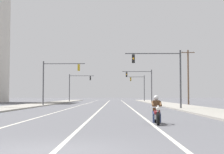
# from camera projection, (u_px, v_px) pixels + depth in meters

# --- Properties ---
(ground_plane) EXTENTS (400.00, 400.00, 0.00)m
(ground_plane) POSITION_uv_depth(u_px,v_px,m) (46.00, 152.00, 8.86)
(ground_plane) COLOR #5B5B60
(lane_stripe_center) EXTENTS (0.16, 100.00, 0.01)m
(lane_stripe_center) POSITION_uv_depth(u_px,v_px,m) (105.00, 105.00, 53.79)
(lane_stripe_center) COLOR beige
(lane_stripe_center) RESTS_ON ground
(lane_stripe_left) EXTENTS (0.16, 100.00, 0.01)m
(lane_stripe_left) POSITION_uv_depth(u_px,v_px,m) (83.00, 105.00, 53.82)
(lane_stripe_left) COLOR beige
(lane_stripe_left) RESTS_ON ground
(lane_stripe_right) EXTENTS (0.16, 100.00, 0.01)m
(lane_stripe_right) POSITION_uv_depth(u_px,v_px,m) (127.00, 105.00, 53.76)
(lane_stripe_right) COLOR beige
(lane_stripe_right) RESTS_ON ground
(sidewalk_kerb_right) EXTENTS (4.40, 110.00, 0.14)m
(sidewalk_kerb_right) POSITION_uv_depth(u_px,v_px,m) (173.00, 105.00, 48.72)
(sidewalk_kerb_right) COLOR #9E998E
(sidewalk_kerb_right) RESTS_ON ground
(sidewalk_kerb_left) EXTENTS (4.40, 110.00, 0.14)m
(sidewalk_kerb_left) POSITION_uv_depth(u_px,v_px,m) (32.00, 105.00, 48.89)
(sidewalk_kerb_left) COLOR #9E998E
(sidewalk_kerb_left) RESTS_ON ground
(motorcycle_with_rider) EXTENTS (0.70, 2.19, 1.46)m
(motorcycle_with_rider) POSITION_uv_depth(u_px,v_px,m) (157.00, 112.00, 17.46)
(motorcycle_with_rider) COLOR black
(motorcycle_with_rider) RESTS_ON ground
(traffic_signal_near_right) EXTENTS (5.88, 0.37, 6.20)m
(traffic_signal_near_right) POSITION_uv_depth(u_px,v_px,m) (164.00, 70.00, 36.07)
(traffic_signal_near_right) COLOR #47474C
(traffic_signal_near_right) RESTS_ON ground
(traffic_signal_near_left) EXTENTS (5.88, 0.37, 6.20)m
(traffic_signal_near_left) POSITION_uv_depth(u_px,v_px,m) (56.00, 76.00, 47.65)
(traffic_signal_near_left) COLOR #47474C
(traffic_signal_near_left) RESTS_ON ground
(traffic_signal_mid_right) EXTENTS (5.48, 0.37, 6.20)m
(traffic_signal_mid_right) POSITION_uv_depth(u_px,v_px,m) (143.00, 81.00, 63.26)
(traffic_signal_mid_right) COLOR #47474C
(traffic_signal_mid_right) RESTS_ON ground
(traffic_signal_mid_left) EXTENTS (5.56, 0.53, 6.20)m
(traffic_signal_mid_left) POSITION_uv_depth(u_px,v_px,m) (77.00, 83.00, 76.80)
(traffic_signal_mid_left) COLOR #47474C
(traffic_signal_mid_left) RESTS_ON ground
(traffic_signal_far_right) EXTENTS (3.86, 0.40, 6.20)m
(traffic_signal_far_right) POSITION_uv_depth(u_px,v_px,m) (140.00, 85.00, 81.38)
(traffic_signal_far_right) COLOR #47474C
(traffic_signal_far_right) RESTS_ON ground
(utility_pole_right_far) EXTENTS (2.16, 0.26, 8.80)m
(utility_pole_right_far) POSITION_uv_depth(u_px,v_px,m) (188.00, 76.00, 55.60)
(utility_pole_right_far) COLOR brown
(utility_pole_right_far) RESTS_ON ground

